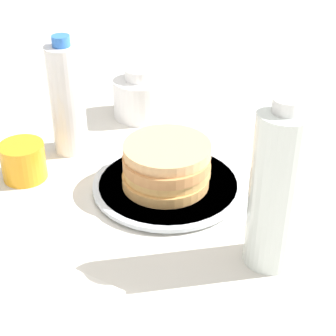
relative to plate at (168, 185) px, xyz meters
name	(u,v)px	position (x,y,z in m)	size (l,w,h in m)	color
ground_plane	(175,201)	(0.03, 0.02, -0.01)	(4.00, 4.00, 0.00)	silver
plate	(168,185)	(0.00, 0.00, 0.00)	(0.25, 0.25, 0.01)	silver
pancake_stack	(167,165)	(0.00, 0.00, 0.04)	(0.15, 0.14, 0.07)	tan
juice_glass	(23,161)	(0.06, -0.24, 0.02)	(0.07, 0.07, 0.06)	orange
cream_jug	(140,96)	(-0.22, -0.15, 0.04)	(0.11, 0.11, 0.10)	white
water_bottle_near	(277,190)	(0.11, 0.19, 0.11)	(0.07, 0.07, 0.24)	silver
water_bottle_mid	(67,99)	(-0.05, -0.21, 0.09)	(0.06, 0.06, 0.22)	white
napkin	(59,323)	(0.32, -0.01, 0.00)	(0.16, 0.11, 0.02)	white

